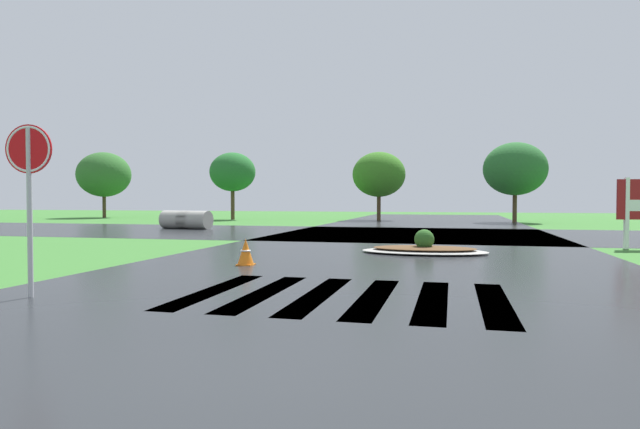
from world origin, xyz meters
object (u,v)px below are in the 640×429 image
object	(u,v)px
median_island	(424,249)
traffic_cone	(246,252)
stop_sign	(29,169)
drainage_pipe_stack	(186,220)

from	to	relation	value
median_island	traffic_cone	xyz separation A→B (m)	(-3.90, -3.75, 0.17)
stop_sign	drainage_pipe_stack	xyz separation A→B (m)	(-6.93, 18.28, -1.54)
traffic_cone	stop_sign	bearing A→B (deg)	-110.18
stop_sign	drainage_pipe_stack	world-z (taller)	stop_sign
stop_sign	drainage_pipe_stack	bearing A→B (deg)	102.36
median_island	traffic_cone	distance (m)	5.41
stop_sign	traffic_cone	size ratio (longest dim) A/B	4.38
median_island	drainage_pipe_stack	bearing A→B (deg)	141.91
median_island	drainage_pipe_stack	xyz separation A→B (m)	(-12.56, 9.84, 0.34)
drainage_pipe_stack	traffic_cone	xyz separation A→B (m)	(8.66, -13.59, -0.17)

